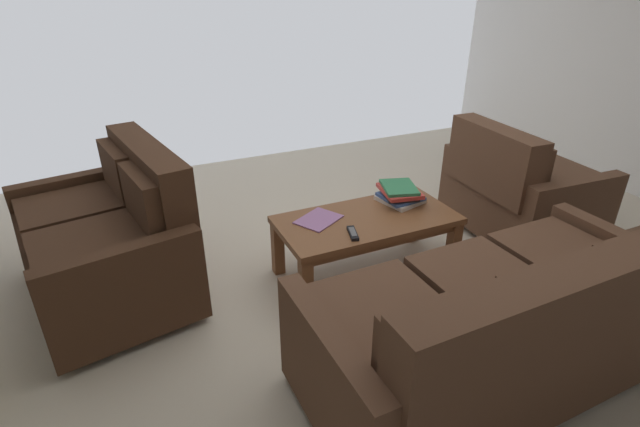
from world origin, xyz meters
TOP-DOWN VIEW (x-y plane):
  - ground_plane at (0.00, 0.00)m, footprint 5.95×5.04m
  - sofa_main at (-0.16, 1.07)m, footprint 1.82×0.88m
  - loveseat_near at (1.41, -0.49)m, footprint 1.03×1.38m
  - coffee_table at (-0.08, -0.04)m, footprint 1.14×0.56m
  - armchair_side at (-1.36, -0.04)m, footprint 0.85×1.02m
  - book_stack at (-0.40, -0.15)m, footprint 0.30×0.33m
  - tv_remote at (0.11, 0.12)m, footprint 0.09×0.17m
  - loose_magazine at (0.21, -0.13)m, footprint 0.34×0.31m

SIDE VIEW (x-z plane):
  - ground_plane at x=0.00m, z-range -0.01..0.00m
  - coffee_table at x=-0.08m, z-range 0.14..0.55m
  - sofa_main at x=-0.16m, z-range -0.06..0.79m
  - armchair_side at x=-1.36m, z-range -0.06..0.81m
  - loveseat_near at x=1.41m, z-range -0.07..0.84m
  - loose_magazine at x=0.21m, z-range 0.41..0.42m
  - tv_remote at x=0.11m, z-range 0.41..0.43m
  - book_stack at x=-0.40m, z-range 0.41..0.53m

